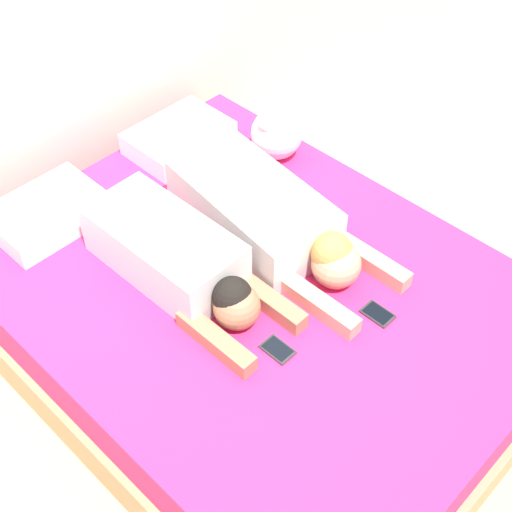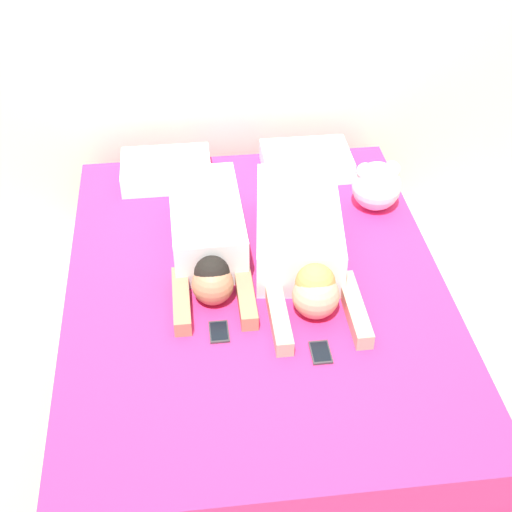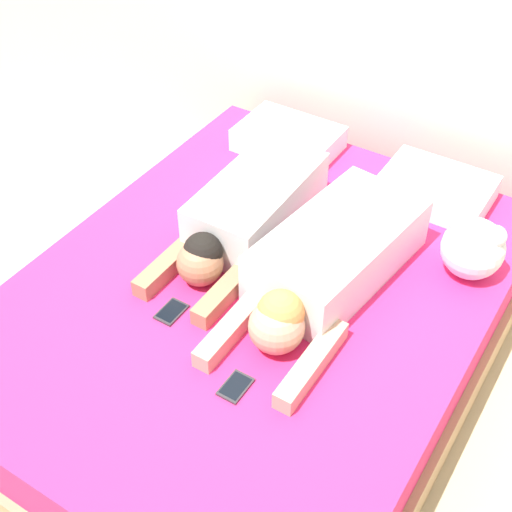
% 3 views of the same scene
% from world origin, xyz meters
% --- Properties ---
extents(ground_plane, '(12.00, 12.00, 0.00)m').
position_xyz_m(ground_plane, '(0.00, 0.00, 0.00)').
color(ground_plane, tan).
extents(bed, '(1.71, 2.20, 0.47)m').
position_xyz_m(bed, '(0.00, 0.00, 0.23)').
color(bed, tan).
rests_on(bed, ground_plane).
extents(pillow_head_left, '(0.46, 0.33, 0.11)m').
position_xyz_m(pillow_head_left, '(-0.37, 0.88, 0.53)').
color(pillow_head_left, white).
rests_on(pillow_head_left, bed).
extents(pillow_head_right, '(0.46, 0.33, 0.11)m').
position_xyz_m(pillow_head_right, '(0.37, 0.88, 0.53)').
color(pillow_head_right, white).
rests_on(pillow_head_right, bed).
extents(person_left, '(0.34, 0.94, 0.22)m').
position_xyz_m(person_left, '(-0.19, 0.23, 0.58)').
color(person_left, silver).
rests_on(person_left, bed).
extents(person_right, '(0.46, 1.07, 0.23)m').
position_xyz_m(person_right, '(0.22, 0.14, 0.58)').
color(person_right, silver).
rests_on(person_right, bed).
extents(cell_phone_left, '(0.08, 0.12, 0.01)m').
position_xyz_m(cell_phone_left, '(-0.19, -0.29, 0.48)').
color(cell_phone_left, '#2D2D33').
rests_on(cell_phone_left, bed).
extents(cell_phone_right, '(0.08, 0.12, 0.01)m').
position_xyz_m(cell_phone_right, '(0.20, -0.45, 0.48)').
color(cell_phone_right, '#2D2D33').
rests_on(cell_phone_right, bed).
extents(plush_toy, '(0.24, 0.24, 0.25)m').
position_xyz_m(plush_toy, '(0.66, 0.50, 0.60)').
color(plush_toy, white).
rests_on(plush_toy, bed).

